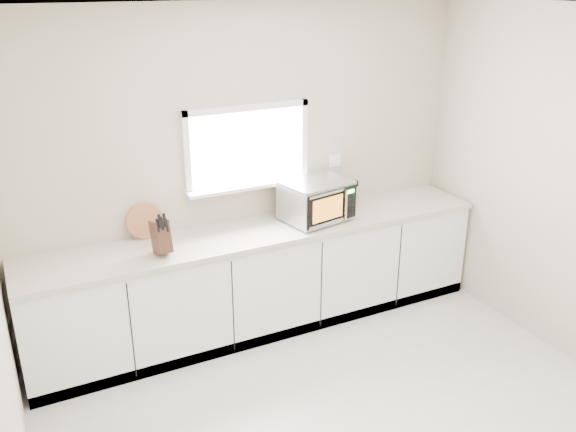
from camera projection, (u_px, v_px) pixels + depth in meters
back_wall at (247, 168)px, 5.12m from camera, size 4.00×0.17×2.70m
cabinets at (263, 280)px, 5.22m from camera, size 3.92×0.60×0.88m
countertop at (263, 231)px, 5.04m from camera, size 3.92×0.64×0.04m
microwave at (316, 200)px, 5.15m from camera, size 0.61×0.52×0.35m
knife_block at (161, 236)px, 4.54m from camera, size 0.12×0.24×0.34m
cutting_board at (145, 221)px, 4.81m from camera, size 0.29×0.07×0.29m
coffee_grinder at (351, 192)px, 5.55m from camera, size 0.15×0.15×0.22m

